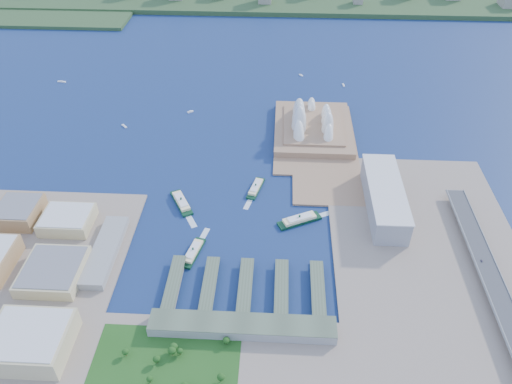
# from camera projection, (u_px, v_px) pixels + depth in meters

# --- Properties ---
(ground) EXTENTS (3000.00, 3000.00, 0.00)m
(ground) POSITION_uv_depth(u_px,v_px,m) (239.00, 244.00, 644.27)
(ground) COLOR #0F1E49
(ground) RESTS_ON ground
(west_land) EXTENTS (220.00, 390.00, 3.00)m
(west_land) POSITION_uv_depth(u_px,v_px,m) (14.00, 299.00, 571.66)
(west_land) COLOR gray
(west_land) RESTS_ON ground
(east_land) EXTENTS (240.00, 500.00, 3.00)m
(east_land) POSITION_uv_depth(u_px,v_px,m) (436.00, 280.00, 594.13)
(east_land) COLOR gray
(east_land) RESTS_ON ground
(peninsula) EXTENTS (135.00, 220.00, 3.00)m
(peninsula) POSITION_uv_depth(u_px,v_px,m) (315.00, 138.00, 842.31)
(peninsula) COLOR #967152
(peninsula) RESTS_ON ground
(opera_house) EXTENTS (134.00, 180.00, 58.00)m
(opera_house) POSITION_uv_depth(u_px,v_px,m) (314.00, 116.00, 839.12)
(opera_house) COLOR white
(opera_house) RESTS_ON peninsula
(toaster_building) EXTENTS (45.00, 155.00, 35.00)m
(toaster_building) POSITION_uv_depth(u_px,v_px,m) (384.00, 197.00, 685.96)
(toaster_building) COLOR gray
(toaster_building) RESTS_ON east_land
(expressway) EXTENTS (26.00, 340.00, 11.85)m
(expressway) POSITION_uv_depth(u_px,v_px,m) (492.00, 284.00, 579.17)
(expressway) COLOR gray
(expressway) RESTS_ON east_land
(west_buildings) EXTENTS (200.00, 280.00, 27.00)m
(west_buildings) POSITION_uv_depth(u_px,v_px,m) (23.00, 267.00, 589.73)
(west_buildings) COLOR #9B774D
(west_buildings) RESTS_ON west_land
(ferry_wharves) EXTENTS (184.00, 90.00, 9.30)m
(ferry_wharves) POSITION_uv_depth(u_px,v_px,m) (245.00, 286.00, 582.10)
(ferry_wharves) COLOR #485641
(ferry_wharves) RESTS_ON ground
(terminal_building) EXTENTS (200.00, 28.00, 12.00)m
(terminal_building) POSITION_uv_depth(u_px,v_px,m) (242.00, 327.00, 532.39)
(terminal_building) COLOR gray
(terminal_building) RESTS_ON south_land
(park) EXTENTS (150.00, 110.00, 16.00)m
(park) POSITION_uv_depth(u_px,v_px,m) (162.00, 368.00, 491.26)
(park) COLOR #194714
(park) RESTS_ON south_land
(ferry_a) EXTENTS (41.17, 58.93, 11.13)m
(ferry_a) POSITION_uv_depth(u_px,v_px,m) (181.00, 201.00, 703.68)
(ferry_a) COLOR #0C331C
(ferry_a) RESTS_ON ground
(ferry_b) EXTENTS (25.81, 53.46, 9.80)m
(ferry_b) POSITION_uv_depth(u_px,v_px,m) (256.00, 187.00, 730.54)
(ferry_b) COLOR #0C331C
(ferry_b) RESTS_ON ground
(ferry_c) EXTENTS (26.05, 55.54, 10.18)m
(ferry_c) POSITION_uv_depth(u_px,v_px,m) (193.00, 251.00, 626.64)
(ferry_c) COLOR #0C331C
(ferry_c) RESTS_ON ground
(ferry_d) EXTENTS (61.80, 41.19, 11.58)m
(ferry_d) POSITION_uv_depth(u_px,v_px,m) (299.00, 219.00, 673.85)
(ferry_d) COLOR #0C331C
(ferry_d) RESTS_ON ground
(boat_a) EXTENTS (12.04, 12.42, 2.67)m
(boat_a) POSITION_uv_depth(u_px,v_px,m) (124.00, 126.00, 872.57)
(boat_a) COLOR white
(boat_a) RESTS_ON ground
(boat_b) EXTENTS (11.45, 9.84, 3.05)m
(boat_b) POSITION_uv_depth(u_px,v_px,m) (190.00, 112.00, 912.14)
(boat_b) COLOR white
(boat_b) RESTS_ON ground
(boat_c) EXTENTS (4.79, 12.22, 2.68)m
(boat_c) POSITION_uv_depth(u_px,v_px,m) (343.00, 85.00, 996.80)
(boat_c) COLOR white
(boat_c) RESTS_ON ground
(boat_d) EXTENTS (17.38, 5.75, 2.88)m
(boat_d) POSITION_uv_depth(u_px,v_px,m) (62.00, 81.00, 1008.92)
(boat_d) COLOR white
(boat_d) RESTS_ON ground
(boat_e) EXTENTS (9.00, 10.49, 2.60)m
(boat_e) POSITION_uv_depth(u_px,v_px,m) (301.00, 75.00, 1032.68)
(boat_e) COLOR white
(boat_e) RESTS_ON ground
(car_c) EXTENTS (1.69, 4.16, 1.21)m
(car_c) POSITION_uv_depth(u_px,v_px,m) (482.00, 261.00, 599.41)
(car_c) COLOR slate
(car_c) RESTS_ON expressway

